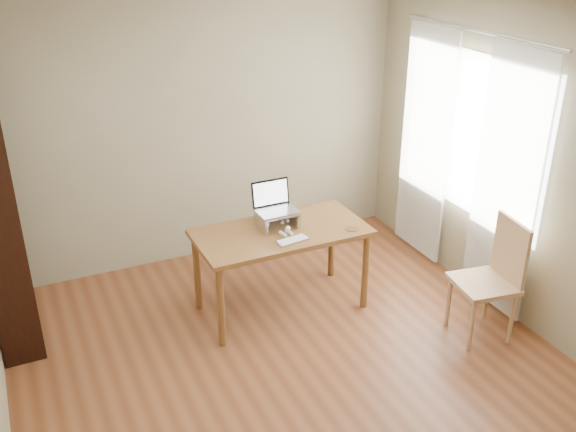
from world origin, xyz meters
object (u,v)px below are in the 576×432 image
at_px(keyboard, 292,240).
at_px(cat, 273,219).
at_px(chair, 492,274).
at_px(desk, 281,240).
at_px(laptop, 274,203).

bearing_deg(keyboard, cat, 86.74).
xyz_separation_m(keyboard, chair, (1.37, -0.82, -0.22)).
relative_size(desk, cat, 3.04).
bearing_deg(keyboard, chair, -38.61).
height_order(cat, chair, chair).
relative_size(cat, chair, 0.47).
bearing_deg(keyboard, desk, 82.43).
xyz_separation_m(desk, keyboard, (0.00, -0.22, 0.10)).
xyz_separation_m(laptop, cat, (-0.03, -0.03, -0.13)).
height_order(keyboard, cat, cat).
bearing_deg(desk, chair, -37.56).
bearing_deg(desk, cat, 102.46).
relative_size(keyboard, cat, 0.59).
relative_size(desk, keyboard, 5.11).
distance_m(desk, chair, 1.72).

